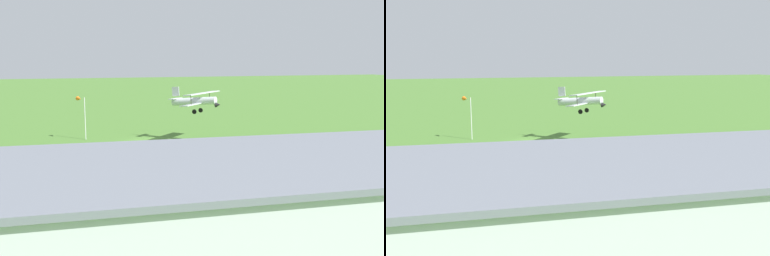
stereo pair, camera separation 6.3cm
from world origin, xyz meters
TOP-DOWN VIEW (x-y plane):
  - ground_plane at (0.00, 0.00)m, footprint 400.00×400.00m
  - hangar at (2.58, 36.37)m, footprint 36.56×16.47m
  - biplane at (-7.14, 2.10)m, footprint 7.83×7.83m
  - person_by_parked_cars at (-6.36, 19.38)m, footprint 0.39×0.39m
  - person_near_hangar_door at (-14.76, 27.42)m, footprint 0.52×0.52m
  - windsock at (8.19, -3.55)m, footprint 1.24×1.42m

SIDE VIEW (x-z plane):
  - ground_plane at x=0.00m, z-range 0.00..0.00m
  - person_near_hangar_door at x=-14.76m, z-range 0.00..1.63m
  - person_by_parked_cars at x=-6.36m, z-range 0.00..1.65m
  - hangar at x=2.58m, z-range 0.01..5.65m
  - windsock at x=8.19m, z-range 2.34..8.52m
  - biplane at x=-7.14m, z-range 3.90..7.50m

